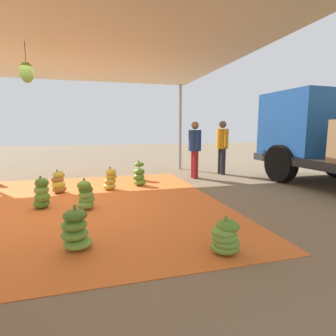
# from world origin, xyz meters

# --- Properties ---
(ground_plane) EXTENTS (40.00, 40.00, 0.00)m
(ground_plane) POSITION_xyz_m (0.00, 3.00, 0.00)
(ground_plane) COLOR #7F6B51
(tarp_orange) EXTENTS (5.68, 5.37, 0.01)m
(tarp_orange) POSITION_xyz_m (0.00, 0.00, 0.01)
(tarp_orange) COLOR orange
(tarp_orange) RESTS_ON ground
(tent_canopy) EXTENTS (8.00, 7.00, 2.98)m
(tent_canopy) POSITION_xyz_m (-0.00, -0.09, 2.89)
(tent_canopy) COLOR #9EA0A5
(tent_canopy) RESTS_ON ground
(banana_bunch_0) EXTENTS (0.38, 0.36, 0.55)m
(banana_bunch_0) POSITION_xyz_m (0.35, 0.21, 0.25)
(banana_bunch_0) COLOR #6B9E38
(banana_bunch_0) RESTS_ON tarp_orange
(banana_bunch_1) EXTENTS (0.38, 0.38, 0.53)m
(banana_bunch_1) POSITION_xyz_m (-1.10, 0.72, 0.24)
(banana_bunch_1) COLOR gold
(banana_bunch_1) RESTS_ON tarp_orange
(banana_bunch_2) EXTENTS (0.47, 0.48, 0.53)m
(banana_bunch_2) POSITION_xyz_m (1.97, 0.14, 0.23)
(banana_bunch_2) COLOR #75A83D
(banana_bunch_2) RESTS_ON tarp_orange
(banana_bunch_3) EXTENTS (0.37, 0.34, 0.46)m
(banana_bunch_3) POSITION_xyz_m (-1.38, 1.44, 0.21)
(banana_bunch_3) COLOR #60932D
(banana_bunch_3) RESTS_ON tarp_orange
(banana_bunch_4) EXTENTS (0.40, 0.39, 0.55)m
(banana_bunch_4) POSITION_xyz_m (-2.10, 1.53, 0.23)
(banana_bunch_4) COLOR #75A83D
(banana_bunch_4) RESTS_ON tarp_orange
(banana_bunch_5) EXTENTS (0.44, 0.43, 0.51)m
(banana_bunch_5) POSITION_xyz_m (-1.07, -0.40, 0.23)
(banana_bunch_5) COLOR #996628
(banana_bunch_5) RESTS_ON tarp_orange
(banana_bunch_7) EXTENTS (0.39, 0.38, 0.58)m
(banana_bunch_7) POSITION_xyz_m (0.12, -0.54, 0.27)
(banana_bunch_7) COLOR #518428
(banana_bunch_7) RESTS_ON tarp_orange
(banana_bunch_9) EXTENTS (0.43, 0.43, 0.44)m
(banana_bunch_9) POSITION_xyz_m (2.53, 1.77, 0.19)
(banana_bunch_9) COLOR #6B9E38
(banana_bunch_9) RESTS_ON tarp_orange
(worker_1) EXTENTS (0.59, 0.36, 1.62)m
(worker_1) POSITION_xyz_m (-2.00, 3.15, 0.94)
(worker_1) COLOR maroon
(worker_1) RESTS_ON ground
(worker_2) EXTENTS (0.61, 0.37, 1.66)m
(worker_2) POSITION_xyz_m (-2.41, 4.22, 0.97)
(worker_2) COLOR #26262D
(worker_2) RESTS_ON ground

